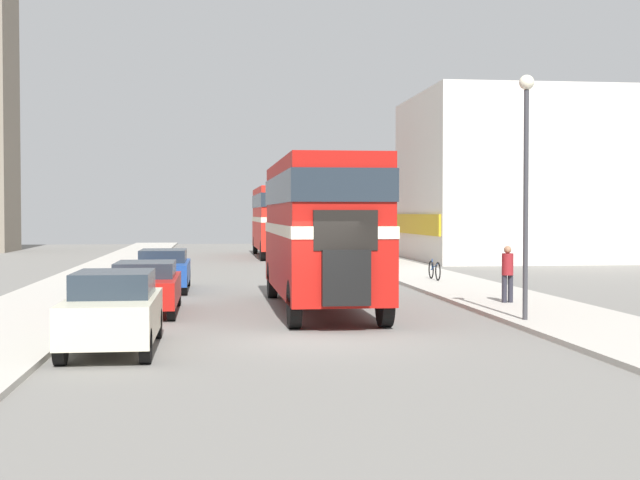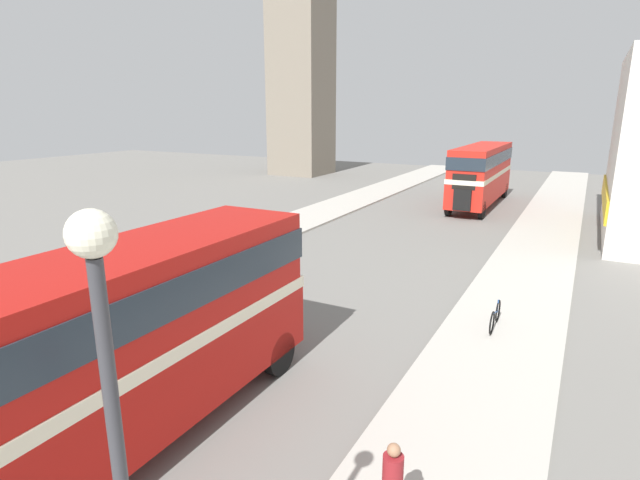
{
  "view_description": "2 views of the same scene",
  "coord_description": "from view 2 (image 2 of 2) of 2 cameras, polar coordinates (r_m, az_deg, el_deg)",
  "views": [
    {
      "loc": [
        -2.01,
        -18.5,
        2.68
      ],
      "look_at": [
        0.95,
        5.87,
        1.94
      ],
      "focal_mm": 50.0,
      "sensor_mm": 36.0,
      "label": 1
    },
    {
      "loc": [
        8.49,
        -0.17,
        6.65
      ],
      "look_at": [
        0.0,
        15.6,
        1.95
      ],
      "focal_mm": 28.0,
      "sensor_mm": 36.0,
      "label": 2
    }
  ],
  "objects": [
    {
      "name": "double_decker_bus",
      "position": [
        10.52,
        -21.41,
        -9.91
      ],
      "size": [
        2.45,
        9.73,
        4.08
      ],
      "color": "#B2140F",
      "rests_on": "ground_plane"
    },
    {
      "name": "bus_distant",
      "position": [
        37.0,
        17.97,
        7.59
      ],
      "size": [
        2.39,
        11.05,
        4.22
      ],
      "color": "red",
      "rests_on": "ground_plane"
    },
    {
      "name": "car_parked_far",
      "position": [
        18.66,
        -14.45,
        -4.23
      ],
      "size": [
        1.76,
        4.62,
        1.42
      ],
      "color": "#1E479E",
      "rests_on": "ground_plane"
    },
    {
      "name": "bicycle_on_pavement",
      "position": [
        16.42,
        19.38,
        -8.24
      ],
      "size": [
        0.05,
        1.76,
        0.78
      ],
      "color": "black",
      "rests_on": "sidewalk_right"
    },
    {
      "name": "street_lamp",
      "position": [
        4.63,
        -22.07,
        -22.06
      ],
      "size": [
        0.36,
        0.36,
        5.86
      ],
      "color": "#38383D",
      "rests_on": "sidewalk_right"
    }
  ]
}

